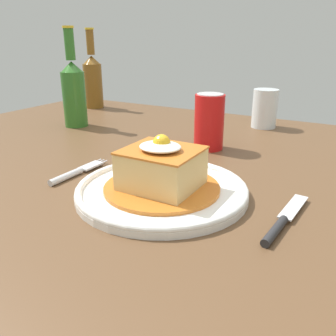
# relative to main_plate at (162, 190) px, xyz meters

# --- Properties ---
(dining_table) EXTENTS (1.48, 1.04, 0.75)m
(dining_table) POSITION_rel_main_plate_xyz_m (-0.04, 0.14, -0.10)
(dining_table) COLOR brown
(dining_table) RESTS_ON ground_plane
(main_plate) EXTENTS (0.28, 0.28, 0.02)m
(main_plate) POSITION_rel_main_plate_xyz_m (0.00, 0.00, 0.00)
(main_plate) COLOR white
(main_plate) RESTS_ON dining_table
(sandwich_meal) EXTENTS (0.19, 0.19, 0.09)m
(sandwich_meal) POSITION_rel_main_plate_xyz_m (0.00, -0.00, 0.03)
(sandwich_meal) COLOR #C66B23
(sandwich_meal) RESTS_ON main_plate
(fork) EXTENTS (0.02, 0.14, 0.01)m
(fork) POSITION_rel_main_plate_xyz_m (-0.18, -0.01, -0.00)
(fork) COLOR silver
(fork) RESTS_ON dining_table
(knife) EXTENTS (0.03, 0.17, 0.01)m
(knife) POSITION_rel_main_plate_xyz_m (0.19, -0.01, -0.00)
(knife) COLOR #262628
(knife) RESTS_ON dining_table
(soda_can) EXTENTS (0.07, 0.07, 0.12)m
(soda_can) POSITION_rel_main_plate_xyz_m (-0.04, 0.27, 0.05)
(soda_can) COLOR red
(soda_can) RESTS_ON dining_table
(beer_bottle_green) EXTENTS (0.06, 0.06, 0.27)m
(beer_bottle_green) POSITION_rel_main_plate_xyz_m (-0.45, 0.28, 0.09)
(beer_bottle_green) COLOR #2D6B23
(beer_bottle_green) RESTS_ON dining_table
(beer_bottle_amber) EXTENTS (0.06, 0.06, 0.27)m
(beer_bottle_amber) POSITION_rel_main_plate_xyz_m (-0.59, 0.52, 0.09)
(beer_bottle_amber) COLOR brown
(beer_bottle_amber) RESTS_ON dining_table
(drinking_glass) EXTENTS (0.07, 0.07, 0.10)m
(drinking_glass) POSITION_rel_main_plate_xyz_m (0.02, 0.53, 0.04)
(drinking_glass) COLOR #3F2314
(drinking_glass) RESTS_ON dining_table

